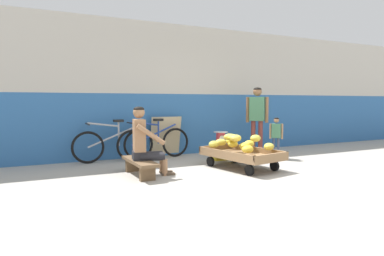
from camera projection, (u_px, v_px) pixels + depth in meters
name	position (u px, v px, depth m)	size (l,w,h in m)	color
ground_plane	(265.00, 181.00, 5.20)	(80.00, 80.00, 0.00)	#A39E93
back_wall	(183.00, 91.00, 7.87)	(16.00, 0.30, 2.95)	#2D609E
banana_cart	(241.00, 155.00, 6.13)	(1.09, 1.57, 0.36)	#8E6B47
banana_pile	(238.00, 142.00, 6.22)	(1.01, 1.33, 0.27)	yellow
low_bench	(140.00, 164.00, 5.52)	(0.32, 1.11, 0.27)	brown
vendor_seated	(145.00, 141.00, 5.52)	(0.72, 0.55, 1.14)	#9E704C
plastic_crate	(221.00, 153.00, 7.08)	(0.36, 0.28, 0.30)	gold
weighing_scale	(221.00, 138.00, 7.05)	(0.30, 0.30, 0.29)	#28282D
bicycle_near_left	(114.00, 144.00, 6.82)	(1.66, 0.48, 0.86)	black
bicycle_far_left	(154.00, 142.00, 7.18)	(1.66, 0.48, 0.86)	black
sign_board	(166.00, 136.00, 7.53)	(0.70, 0.19, 0.89)	#C6B289
customer_adult	(257.00, 114.00, 7.38)	(0.37, 0.37, 1.53)	brown
customer_child	(276.00, 134.00, 7.08)	(0.21, 0.21, 0.89)	#38425B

